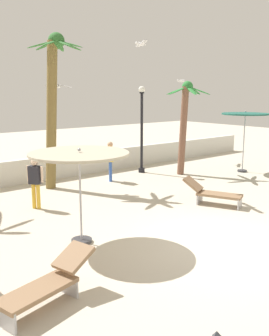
# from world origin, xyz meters

# --- Properties ---
(ground_plane) EXTENTS (56.00, 56.00, 0.00)m
(ground_plane) POSITION_xyz_m (0.00, 0.00, 0.00)
(ground_plane) COLOR beige
(boundary_wall) EXTENTS (25.20, 0.30, 0.97)m
(boundary_wall) POSITION_xyz_m (0.00, 8.89, 0.49)
(boundary_wall) COLOR silver
(boundary_wall) RESTS_ON ground_plane
(patio_umbrella_0) EXTENTS (2.07, 2.07, 2.77)m
(patio_umbrella_0) POSITION_xyz_m (7.68, 4.68, 2.46)
(patio_umbrella_0) COLOR #333338
(patio_umbrella_0) RESTS_ON ground_plane
(patio_umbrella_2) EXTENTS (2.34, 2.34, 2.31)m
(patio_umbrella_2) POSITION_xyz_m (-2.39, 2.23, 2.05)
(patio_umbrella_2) COLOR #333338
(patio_umbrella_2) RESTS_ON ground_plane
(palm_tree_0) EXTENTS (2.00, 2.10, 5.70)m
(palm_tree_0) POSITION_xyz_m (-0.23, 7.52, 3.46)
(palm_tree_0) COLOR olive
(palm_tree_0) RESTS_ON ground_plane
(palm_tree_1) EXTENTS (1.99, 1.89, 4.05)m
(palm_tree_1) POSITION_xyz_m (5.31, 6.13, 2.54)
(palm_tree_1) COLOR brown
(palm_tree_1) RESTS_ON ground_plane
(lamp_post_0) EXTENTS (0.29, 0.29, 3.83)m
(lamp_post_0) POSITION_xyz_m (4.05, 7.51, 2.03)
(lamp_post_0) COLOR black
(lamp_post_0) RESTS_ON ground_plane
(lounge_chair_0) EXTENTS (1.93, 0.98, 0.82)m
(lounge_chair_0) POSITION_xyz_m (-4.29, 0.24, 0.40)
(lounge_chair_0) COLOR #B7B7BC
(lounge_chair_0) RESTS_ON ground_plane
(lounge_chair_1) EXTENTS (1.26, 1.94, 0.84)m
(lounge_chair_1) POSITION_xyz_m (2.54, 2.25, 0.40)
(lounge_chair_1) COLOR #B7B7BC
(lounge_chair_1) RESTS_ON ground_plane
(guest_0) EXTENTS (0.40, 0.48, 1.63)m
(guest_0) POSITION_xyz_m (1.95, 7.01, 0.98)
(guest_0) COLOR #3359B2
(guest_0) RESTS_ON ground_plane
(guest_1) EXTENTS (0.40, 0.48, 1.58)m
(guest_1) POSITION_xyz_m (-2.03, 5.47, 0.95)
(guest_1) COLOR gold
(guest_1) RESTS_ON ground_plane
(seagull_0) EXTENTS (0.75, 0.86, 0.14)m
(seagull_0) POSITION_xyz_m (0.06, 7.61, 3.79)
(seagull_0) COLOR white
(seagull_1) EXTENTS (0.61, 1.07, 0.14)m
(seagull_1) POSITION_xyz_m (1.85, 5.00, 5.20)
(seagull_1) COLOR white
(seagull_2) EXTENTS (0.90, 0.65, 0.14)m
(seagull_2) POSITION_xyz_m (7.74, 8.70, 4.14)
(seagull_2) COLOR white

